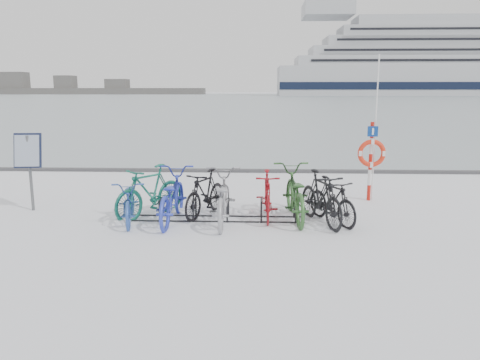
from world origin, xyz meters
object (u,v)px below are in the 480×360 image
at_px(info_board, 28,155).
at_px(lifebuoy_station, 372,153).
at_px(bike_rack, 211,211).
at_px(cruise_ferry, 443,65).

height_order(info_board, lifebuoy_station, lifebuoy_station).
distance_m(info_board, lifebuoy_station, 8.15).
xyz_separation_m(bike_rack, cruise_ferry, (83.24, 209.07, 13.13)).
height_order(info_board, cruise_ferry, cruise_ferry).
relative_size(info_board, lifebuoy_station, 0.50).
bearing_deg(bike_rack, cruise_ferry, 68.29).
relative_size(lifebuoy_station, cruise_ferry, 0.02).
distance_m(bike_rack, lifebuoy_station, 4.37).
bearing_deg(cruise_ferry, info_board, -112.76).
height_order(bike_rack, cruise_ferry, cruise_ferry).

